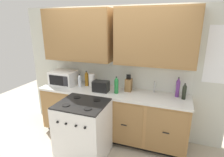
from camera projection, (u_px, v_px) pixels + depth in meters
ground_plane at (106, 145)px, 3.26m from camera, size 8.00×8.00×0.00m
wall_unit at (115, 50)px, 3.23m from camera, size 3.88×0.40×2.41m
counter_run at (111, 114)px, 3.39m from camera, size 2.71×0.64×0.94m
stove_range at (83, 130)px, 2.90m from camera, size 0.76×0.68×0.95m
microwave at (64, 78)px, 3.56m from camera, size 0.48×0.37×0.28m
toaster at (101, 86)px, 3.22m from camera, size 0.28×0.18×0.19m
knife_block at (129, 85)px, 3.24m from camera, size 0.11×0.14×0.31m
sink_faucet at (154, 87)px, 3.18m from camera, size 0.02×0.02×0.20m
paper_towel_roll at (92, 80)px, 3.45m from camera, size 0.12×0.12×0.26m
bottle_green at (116, 85)px, 3.12m from camera, size 0.07×0.07×0.30m
bottle_dark at (184, 91)px, 2.88m from camera, size 0.07×0.07×0.27m
bottle_clear at (80, 81)px, 3.45m from camera, size 0.06×0.06×0.25m
bottle_amber at (87, 79)px, 3.51m from camera, size 0.07×0.07×0.29m
bottle_violet at (178, 87)px, 2.96m from camera, size 0.06×0.06×0.33m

